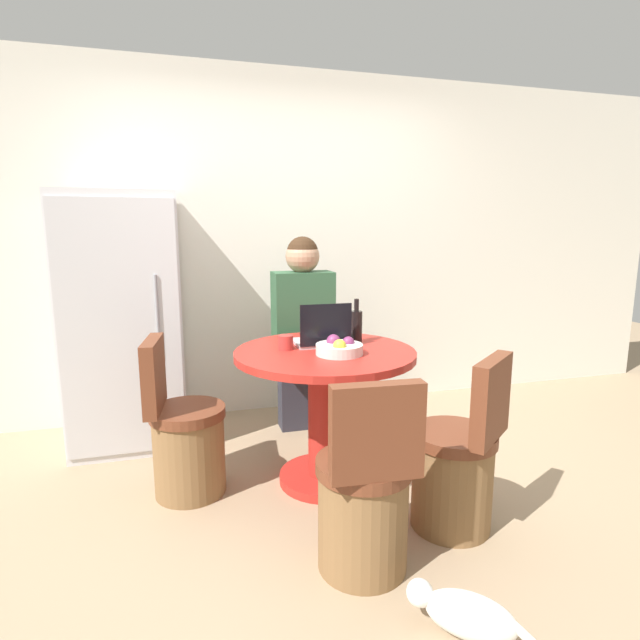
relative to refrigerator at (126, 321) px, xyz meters
The scene contains 13 objects.
ground_plane 1.88m from the refrigerator, 47.63° to the right, with size 12.00×12.00×0.00m, color #9E8466.
wall_back 1.29m from the refrigerator, 18.87° to the left, with size 7.00×0.06×2.60m.
refrigerator is the anchor object (origin of this frame).
dining_table 1.47m from the refrigerator, 39.45° to the right, with size 1.00×1.00×0.77m.
chair_near_camera 2.05m from the refrigerator, 57.81° to the right, with size 0.40×0.41×0.87m.
chair_near_right_corner 2.25m from the refrigerator, 43.56° to the right, with size 0.47×0.47×0.87m.
chair_left_side 1.04m from the refrigerator, 67.38° to the right, with size 0.42×0.40×0.87m.
person_seated 1.17m from the refrigerator, ahead, with size 0.40×0.37×1.38m.
laptop 1.38m from the refrigerator, 35.46° to the right, with size 0.29×0.25×0.25m.
fruit_bowl 1.54m from the refrigerator, 41.50° to the right, with size 0.25×0.25×0.10m.
coffee_cup 1.23m from the refrigerator, 42.95° to the right, with size 0.08×0.08×0.08m.
bottle 1.55m from the refrigerator, 30.45° to the right, with size 0.07×0.07×0.26m.
cat 2.58m from the refrigerator, 58.95° to the right, with size 0.36×0.32×0.17m.
Camera 1 is at (-0.78, -2.22, 1.43)m, focal length 28.00 mm.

